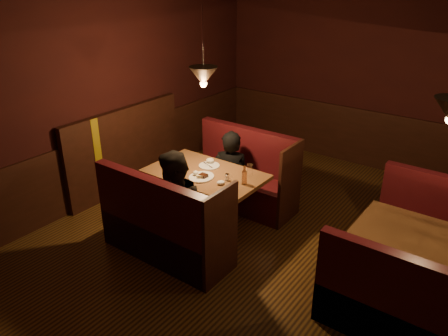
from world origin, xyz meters
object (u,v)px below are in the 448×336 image
Objects in this scene: main_table at (206,186)px; second_table at (420,251)px; second_bench_far at (437,235)px; main_bench_near at (163,232)px; diner_a at (231,159)px; main_bench_far at (244,181)px; second_bench_near at (397,312)px; diner_b at (175,190)px.

main_table reaches higher than second_table.
second_bench_far is at bearing 87.80° from second_table.
main_bench_near is 1.07× the size of diner_a.
diner_a reaches higher than main_table.
main_bench_near is (0.00, -1.70, 0.00)m from main_bench_far.
diner_a is at bearing 92.22° from main_bench_near.
second_bench_near is at bearing -87.80° from second_table.
diner_a is at bearing -170.77° from second_bench_far.
diner_b is (-2.61, -0.86, 0.26)m from second_table.
main_bench_far is at bearing 88.82° from main_table.
second_bench_near is (2.64, -0.53, -0.29)m from main_table.
main_table is 0.64m from diner_b.
diner_b is at bearing 68.55° from diner_a.
second_table is at bearing 148.98° from diner_a.
main_table is at bearing 91.18° from main_bench_near.
main_bench_far reaches higher than second_bench_far.
main_table is 0.62m from diner_a.
second_bench_near is (0.00, -1.57, 0.00)m from second_bench_far.
diner_b is (0.04, -1.21, 0.04)m from diner_a.
second_table is at bearing 5.50° from main_table.
diner_a reaches higher than second_table.
main_table is at bearing 168.56° from second_bench_near.
diner_a is at bearing 93.71° from main_table.
diner_b reaches higher than diner_a.
main_bench_far is (0.02, 0.85, -0.26)m from main_table.
second_bench_far is (2.62, 1.89, -0.03)m from main_bench_near.
main_bench_near is 1.14× the size of second_bench_near.
diner_b is at bearing -148.07° from second_bench_far.
diner_b is (-2.64, -0.07, 0.48)m from second_bench_near.
second_table is (2.59, 1.10, 0.19)m from main_bench_near.
diner_a is 1.21m from diner_b.
diner_a reaches higher than second_bench_far.
second_bench_near is 2.68m from diner_b.
second_bench_far is 3.14m from diner_b.
second_table is 0.90× the size of second_bench_near.
diner_a reaches higher than second_bench_near.
main_bench_near is at bearing -90.00° from main_bench_far.
diner_b is (-0.01, 0.25, 0.45)m from main_bench_near.
main_table is 0.91× the size of main_bench_far.
main_bench_near reaches higher than second_table.
main_bench_near is at bearing -156.94° from second_table.
main_bench_far is 2.63m from second_bench_far.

